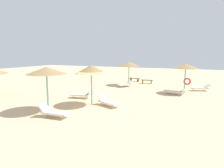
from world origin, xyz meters
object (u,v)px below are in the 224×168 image
parasol_1 (91,69)px  parasol_3 (46,71)px  lounger_6 (81,95)px  bench_0 (147,81)px  parasol_0 (186,67)px  lounger_3 (53,112)px  parasol_4 (129,64)px  lounger_5 (201,88)px  lounger_1 (108,101)px  lounger_4 (126,84)px  bench_1 (134,79)px  lounger_0 (175,91)px

parasol_1 → parasol_3: 3.24m
lounger_6 → bench_0: 10.99m
parasol_0 → lounger_3: size_ratio=1.51×
parasol_4 → lounger_5: bearing=-4.5°
lounger_1 → lounger_5: (6.42, 9.21, -0.01)m
lounger_1 → lounger_6: bearing=157.2°
parasol_1 → lounger_3: bearing=-99.4°
parasol_0 → lounger_5: bearing=49.9°
parasol_0 → lounger_4: bearing=172.1°
lounger_1 → lounger_6: size_ratio=0.99×
parasol_0 → lounger_3: bearing=-121.8°
parasol_3 → bench_0: size_ratio=1.91×
parasol_1 → parasol_3: bearing=-127.7°
lounger_3 → bench_0: size_ratio=1.23×
parasol_3 → lounger_3: size_ratio=1.55×
parasol_0 → parasol_4: bearing=159.8°
lounger_1 → bench_1: lounger_1 is taller
parasol_3 → lounger_0: (7.44, 8.68, -2.39)m
parasol_3 → lounger_5: 15.46m
lounger_3 → lounger_4: size_ratio=0.98×
lounger_4 → lounger_5: size_ratio=0.98×
parasol_3 → lounger_4: parasol_3 is taller
parasol_1 → lounger_0: (5.46, 6.12, -2.35)m
lounger_3 → lounger_6: 5.12m
lounger_1 → lounger_6: lounger_1 is taller
parasol_1 → lounger_0: 8.53m
parasol_0 → lounger_6: (-8.06, -6.10, -2.27)m
parasol_4 → lounger_6: bearing=-99.4°
lounger_0 → lounger_3: size_ratio=1.06×
bench_0 → parasol_4: bearing=-133.1°
lounger_1 → lounger_3: size_ratio=1.03×
parasol_1 → lounger_1: 2.69m
parasol_4 → lounger_4: bearing=-84.3°
parasol_3 → lounger_6: parasol_3 is taller
parasol_1 → lounger_5: bearing=49.9°
lounger_3 → lounger_5: bearing=57.0°
lounger_1 → lounger_3: lounger_1 is taller
lounger_1 → parasol_1: bearing=-179.7°
parasol_3 → bench_1: 15.75m
lounger_0 → bench_1: size_ratio=1.30×
lounger_5 → bench_0: lounger_5 is taller
lounger_4 → lounger_6: 7.17m
parasol_4 → lounger_4: (0.15, -1.54, -2.28)m
lounger_5 → lounger_6: 12.40m
lounger_4 → lounger_6: (-1.57, -6.99, 0.00)m
parasol_3 → lounger_0: 11.68m
lounger_1 → lounger_3: bearing=-117.9°
lounger_3 → bench_0: bearing=82.5°
lounger_0 → lounger_6: size_ratio=1.01×
parasol_0 → lounger_1: size_ratio=1.46×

